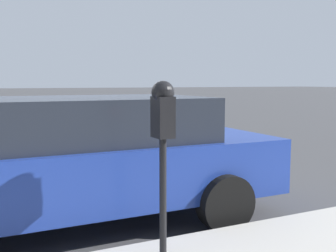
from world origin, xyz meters
name	(u,v)px	position (x,y,z in m)	size (l,w,h in m)	color
ground_plane	(69,199)	(0.00, 0.00, 0.00)	(220.00, 220.00, 0.00)	#424244
parking_meter	(163,124)	(-2.53, -0.30, 1.29)	(0.21, 0.19, 1.48)	black
car_blue	(76,157)	(-1.01, 0.10, 0.78)	(2.12, 4.75, 1.46)	navy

